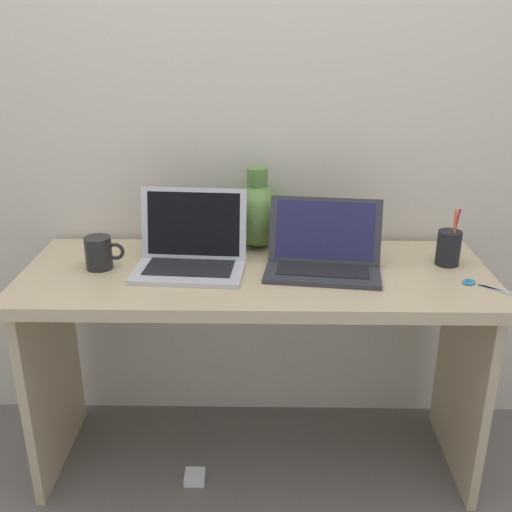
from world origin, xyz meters
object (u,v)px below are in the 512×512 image
coffee_mug (99,253)px  laptop_left (191,248)px  scissors (478,285)px  power_brick (195,477)px  laptop_right (324,252)px  pen_cup (449,248)px  green_vase (257,214)px

coffee_mug → laptop_left: bearing=3.1°
scissors → power_brick: bearing=-179.0°
laptop_right → power_brick: size_ratio=5.50×
laptop_left → pen_cup: size_ratio=1.88×
laptop_right → scissors: 0.48m
coffee_mug → pen_cup: (1.13, 0.05, 0.01)m
green_vase → power_brick: (-0.21, -0.35, -0.85)m
scissors → power_brick: (-0.88, -0.02, -0.73)m
laptop_left → coffee_mug: size_ratio=2.86×
pen_cup → coffee_mug: bearing=-177.4°
laptop_right → scissors: bearing=-15.4°
laptop_left → green_vase: size_ratio=1.28×
coffee_mug → scissors: bearing=-5.7°
pen_cup → power_brick: bearing=-167.5°
coffee_mug → power_brick: coffee_mug is taller
laptop_right → green_vase: size_ratio=1.36×
coffee_mug → laptop_right: bearing=0.6°
laptop_right → scissors: laptop_right is taller
scissors → coffee_mug: bearing=174.3°
laptop_right → pen_cup: laptop_right is taller
green_vase → coffee_mug: green_vase is taller
laptop_left → green_vase: green_vase is taller
pen_cup → green_vase: bearing=165.5°
laptop_right → power_brick: 0.91m
coffee_mug → scissors: coffee_mug is taller
coffee_mug → pen_cup: 1.13m
scissors → pen_cup: bearing=105.4°
scissors → laptop_right: bearing=164.6°
scissors → power_brick: scissors is taller
power_brick → scissors: bearing=1.0°
coffee_mug → pen_cup: pen_cup is taller
green_vase → pen_cup: green_vase is taller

